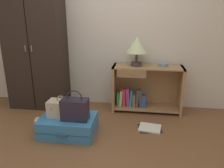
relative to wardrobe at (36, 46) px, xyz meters
The scene contains 11 objects.
ground_plane 1.91m from the wardrobe, 48.30° to the right, with size 9.00×9.00×0.00m, color brown.
back_wall 1.15m from the wardrobe, 15.37° to the left, with size 6.40×0.10×2.60m, color beige.
wardrobe is the anchor object (origin of this frame).
bookshelf 1.86m from the wardrobe, ahead, with size 1.09×0.38×0.73m.
table_lamp 1.60m from the wardrobe, ahead, with size 0.32×0.32×0.44m.
bowl 2.03m from the wardrobe, ahead, with size 0.14×0.14×0.04m, color slate.
suitcase_large 1.46m from the wardrobe, 48.04° to the right, with size 0.70×0.52×0.24m.
train_case 1.28m from the wardrobe, 50.85° to the right, with size 0.33×0.21×0.29m.
handbag 1.41m from the wardrobe, 45.43° to the right, with size 0.33×0.18×0.39m.
bottle 1.27m from the wardrobe, 68.18° to the right, with size 0.08×0.08×0.17m.
open_book_on_floor 2.17m from the wardrobe, 17.58° to the right, with size 0.35×0.31×0.02m.
Camera 1 is at (0.61, -2.11, 1.51)m, focal length 35.23 mm.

